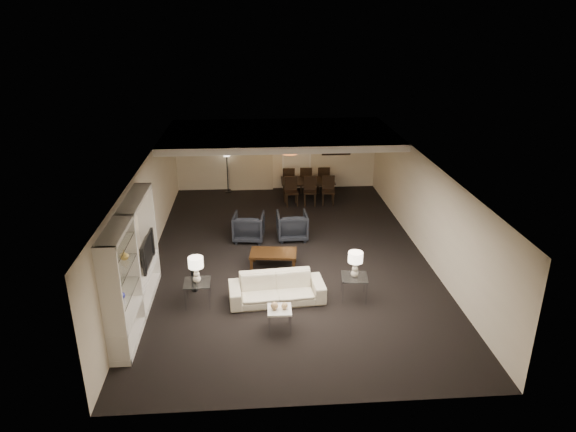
# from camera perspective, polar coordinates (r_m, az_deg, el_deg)

# --- Properties ---
(floor) EXTENTS (11.00, 11.00, 0.00)m
(floor) POSITION_cam_1_polar(r_m,az_deg,el_deg) (13.38, 0.00, -4.38)
(floor) COLOR black
(floor) RESTS_ON ground
(ceiling) EXTENTS (7.00, 11.00, 0.02)m
(ceiling) POSITION_cam_1_polar(r_m,az_deg,el_deg) (12.49, 0.00, 5.98)
(ceiling) COLOR silver
(ceiling) RESTS_ON ground
(wall_back) EXTENTS (7.00, 0.02, 2.50)m
(wall_back) POSITION_cam_1_polar(r_m,az_deg,el_deg) (18.11, -1.27, 6.88)
(wall_back) COLOR beige
(wall_back) RESTS_ON ground
(wall_front) EXTENTS (7.00, 0.02, 2.50)m
(wall_front) POSITION_cam_1_polar(r_m,az_deg,el_deg) (8.02, 2.93, -13.62)
(wall_front) COLOR beige
(wall_front) RESTS_ON ground
(wall_left) EXTENTS (0.02, 11.00, 2.50)m
(wall_left) POSITION_cam_1_polar(r_m,az_deg,el_deg) (13.12, -15.43, 0.20)
(wall_left) COLOR beige
(wall_left) RESTS_ON ground
(wall_right) EXTENTS (0.02, 11.00, 2.50)m
(wall_right) POSITION_cam_1_polar(r_m,az_deg,el_deg) (13.58, 14.90, 0.98)
(wall_right) COLOR beige
(wall_right) RESTS_ON ground
(ceiling_soffit) EXTENTS (7.00, 4.00, 0.20)m
(ceiling_soffit) POSITION_cam_1_polar(r_m,az_deg,el_deg) (15.90, -0.93, 9.04)
(ceiling_soffit) COLOR silver
(ceiling_soffit) RESTS_ON ceiling
(curtains) EXTENTS (1.50, 0.12, 2.40)m
(curtains) POSITION_cam_1_polar(r_m,az_deg,el_deg) (18.03, -4.13, 6.59)
(curtains) COLOR beige
(curtains) RESTS_ON wall_back
(door) EXTENTS (0.90, 0.05, 2.10)m
(door) POSITION_cam_1_polar(r_m,az_deg,el_deg) (18.18, 0.96, 6.28)
(door) COLOR silver
(door) RESTS_ON wall_back
(painting) EXTENTS (0.95, 0.04, 0.65)m
(painting) POSITION_cam_1_polar(r_m,az_deg,el_deg) (18.22, 5.40, 7.85)
(painting) COLOR #142D38
(painting) RESTS_ON wall_back
(media_unit) EXTENTS (0.38, 3.40, 2.35)m
(media_unit) POSITION_cam_1_polar(r_m,az_deg,el_deg) (10.78, -16.85, -5.20)
(media_unit) COLOR white
(media_unit) RESTS_ON wall_left
(pendant_light) EXTENTS (0.52, 0.52, 0.24)m
(pendant_light) POSITION_cam_1_polar(r_m,az_deg,el_deg) (16.03, 0.16, 7.39)
(pendant_light) COLOR #D8591E
(pendant_light) RESTS_ON ceiling_soffit
(sofa) EXTENTS (2.12, 0.97, 0.60)m
(sofa) POSITION_cam_1_polar(r_m,az_deg,el_deg) (11.25, -1.26, -8.05)
(sofa) COLOR beige
(sofa) RESTS_ON floor
(coffee_table) EXTENTS (1.20, 0.79, 0.40)m
(coffee_table) POSITION_cam_1_polar(r_m,az_deg,el_deg) (12.71, -1.64, -4.86)
(coffee_table) COLOR black
(coffee_table) RESTS_ON floor
(armchair_left) EXTENTS (0.91, 0.93, 0.77)m
(armchair_left) POSITION_cam_1_polar(r_m,az_deg,el_deg) (14.17, -4.39, -1.21)
(armchair_left) COLOR black
(armchair_left) RESTS_ON floor
(armchair_right) EXTENTS (0.84, 0.86, 0.77)m
(armchair_right) POSITION_cam_1_polar(r_m,az_deg,el_deg) (14.21, 0.46, -1.08)
(armchair_right) COLOR black
(armchair_right) RESTS_ON floor
(side_table_left) EXTENTS (0.58, 0.58, 0.53)m
(side_table_left) POSITION_cam_1_polar(r_m,az_deg,el_deg) (11.33, -9.97, -8.41)
(side_table_left) COLOR silver
(side_table_left) RESTS_ON floor
(side_table_right) EXTENTS (0.63, 0.63, 0.53)m
(side_table_right) POSITION_cam_1_polar(r_m,az_deg,el_deg) (11.47, 7.33, -7.85)
(side_table_right) COLOR silver
(side_table_right) RESTS_ON floor
(table_lamp_left) EXTENTS (0.32, 0.32, 0.58)m
(table_lamp_left) POSITION_cam_1_polar(r_m,az_deg,el_deg) (11.06, -10.16, -5.92)
(table_lamp_left) COLOR #F4E6CE
(table_lamp_left) RESTS_ON side_table_left
(table_lamp_right) EXTENTS (0.32, 0.32, 0.58)m
(table_lamp_right) POSITION_cam_1_polar(r_m,az_deg,el_deg) (11.21, 7.47, -5.37)
(table_lamp_right) COLOR beige
(table_lamp_right) RESTS_ON side_table_right
(marble_table) EXTENTS (0.48, 0.48, 0.47)m
(marble_table) POSITION_cam_1_polar(r_m,az_deg,el_deg) (10.35, -0.94, -11.39)
(marble_table) COLOR white
(marble_table) RESTS_ON floor
(gold_gourd_a) EXTENTS (0.15, 0.15, 0.15)m
(gold_gourd_a) POSITION_cam_1_polar(r_m,az_deg,el_deg) (10.18, -1.52, -9.94)
(gold_gourd_a) COLOR tan
(gold_gourd_a) RESTS_ON marble_table
(gold_gourd_b) EXTENTS (0.13, 0.13, 0.13)m
(gold_gourd_b) POSITION_cam_1_polar(r_m,az_deg,el_deg) (10.19, -0.38, -9.95)
(gold_gourd_b) COLOR #E1B677
(gold_gourd_b) RESTS_ON marble_table
(television) EXTENTS (1.11, 0.15, 0.64)m
(television) POSITION_cam_1_polar(r_m,az_deg,el_deg) (11.56, -15.82, -3.78)
(television) COLOR black
(television) RESTS_ON media_unit
(vase_blue) EXTENTS (0.18, 0.18, 0.19)m
(vase_blue) POSITION_cam_1_polar(r_m,az_deg,el_deg) (9.82, -18.17, -8.29)
(vase_blue) COLOR #2A2EB8
(vase_blue) RESTS_ON media_unit
(vase_amber) EXTENTS (0.17, 0.17, 0.18)m
(vase_amber) POSITION_cam_1_polar(r_m,az_deg,el_deg) (10.11, -17.75, -4.17)
(vase_amber) COLOR gold
(vase_amber) RESTS_ON media_unit
(floor_speaker) EXTENTS (0.13, 0.13, 0.94)m
(floor_speaker) POSITION_cam_1_polar(r_m,az_deg,el_deg) (11.72, -10.43, -6.21)
(floor_speaker) COLOR black
(floor_speaker) RESTS_ON floor
(dining_table) EXTENTS (1.81, 1.05, 0.63)m
(dining_table) POSITION_cam_1_polar(r_m,az_deg,el_deg) (17.37, 2.21, 2.98)
(dining_table) COLOR black
(dining_table) RESTS_ON floor
(chair_nl) EXTENTS (0.46, 0.46, 0.93)m
(chair_nl) POSITION_cam_1_polar(r_m,az_deg,el_deg) (16.65, 0.40, 2.71)
(chair_nl) COLOR black
(chair_nl) RESTS_ON floor
(chair_nm) EXTENTS (0.47, 0.47, 0.93)m
(chair_nm) POSITION_cam_1_polar(r_m,az_deg,el_deg) (16.71, 2.46, 2.76)
(chair_nm) COLOR black
(chair_nm) RESTS_ON floor
(chair_nr) EXTENTS (0.48, 0.48, 0.93)m
(chair_nr) POSITION_cam_1_polar(r_m,az_deg,el_deg) (16.78, 4.50, 2.80)
(chair_nr) COLOR black
(chair_nr) RESTS_ON floor
(chair_fl) EXTENTS (0.45, 0.45, 0.93)m
(chair_fl) POSITION_cam_1_polar(r_m,az_deg,el_deg) (17.88, 0.07, 4.06)
(chair_fl) COLOR black
(chair_fl) RESTS_ON floor
(chair_fm) EXTENTS (0.47, 0.47, 0.93)m
(chair_fm) POSITION_cam_1_polar(r_m,az_deg,el_deg) (17.93, 1.99, 4.10)
(chair_fm) COLOR black
(chair_fm) RESTS_ON floor
(chair_fr) EXTENTS (0.44, 0.44, 0.93)m
(chair_fr) POSITION_cam_1_polar(r_m,az_deg,el_deg) (18.01, 3.90, 4.14)
(chair_fr) COLOR black
(chair_fr) RESTS_ON floor
(floor_lamp) EXTENTS (0.28, 0.28, 1.50)m
(floor_lamp) POSITION_cam_1_polar(r_m,az_deg,el_deg) (17.96, -6.76, 4.94)
(floor_lamp) COLOR black
(floor_lamp) RESTS_ON floor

